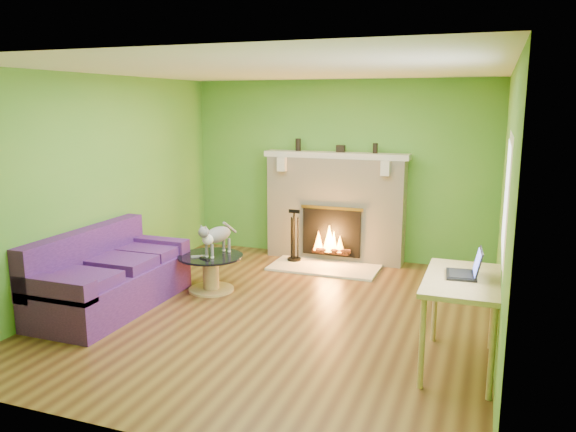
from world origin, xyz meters
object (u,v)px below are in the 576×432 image
(coffee_table, at_px, (211,270))
(desk, at_px, (463,289))
(sofa, at_px, (108,278))
(cat, at_px, (218,238))

(coffee_table, distance_m, desk, 3.21)
(coffee_table, xyz_separation_m, desk, (2.99, -1.07, 0.46))
(coffee_table, bearing_deg, desk, -19.64)
(sofa, height_order, coffee_table, sofa)
(sofa, distance_m, cat, 1.34)
(desk, bearing_deg, cat, 159.00)
(coffee_table, relative_size, cat, 1.19)
(coffee_table, height_order, desk, desk)
(cat, bearing_deg, sofa, -122.88)
(desk, xyz_separation_m, cat, (-2.91, 1.12, -0.06))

